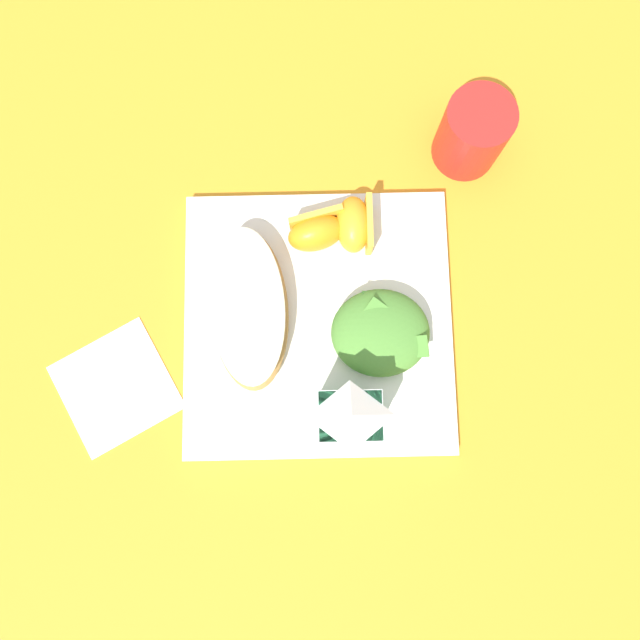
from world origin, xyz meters
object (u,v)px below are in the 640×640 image
green_salad_pile (383,332)px  white_plate (320,323)px  cheesy_pizza_bread (251,307)px  orange_wedge_front (357,224)px  paper_napkin (118,387)px  drinking_red_cup (474,134)px  orange_wedge_middle (321,231)px  milk_carton (351,416)px

green_salad_pile → white_plate: bearing=-13.9°
cheesy_pizza_bread → orange_wedge_front: 0.14m
paper_napkin → green_salad_pile: bearing=-170.3°
cheesy_pizza_bread → green_salad_pile: bearing=167.8°
drinking_red_cup → orange_wedge_middle: bearing=31.7°
white_plate → drinking_red_cup: drinking_red_cup is taller
white_plate → green_salad_pile: bearing=166.1°
white_plate → orange_wedge_middle: orange_wedge_middle is taller
orange_wedge_middle → milk_carton: bearing=97.3°
drinking_red_cup → milk_carton: bearing=64.3°
white_plate → cheesy_pizza_bread: bearing=-10.6°
cheesy_pizza_bread → paper_napkin: bearing=27.9°
milk_carton → orange_wedge_middle: 0.20m
white_plate → milk_carton: size_ratio=2.55×
cheesy_pizza_bread → green_salad_pile: size_ratio=1.75×
white_plate → drinking_red_cup: size_ratio=3.29×
orange_wedge_front → paper_napkin: size_ratio=0.55×
cheesy_pizza_bread → milk_carton: (-0.10, 0.11, 0.04)m
drinking_red_cup → orange_wedge_front: bearing=36.9°
white_plate → orange_wedge_front: (-0.04, -0.10, 0.03)m
orange_wedge_middle → drinking_red_cup: bearing=-148.3°
orange_wedge_front → drinking_red_cup: bearing=-143.1°
orange_wedge_front → paper_napkin: 0.30m
white_plate → orange_wedge_middle: bearing=-91.7°
cheesy_pizza_bread → orange_wedge_middle: bearing=-132.9°
milk_carton → green_salad_pile: bearing=-113.5°
white_plate → orange_wedge_front: size_ratio=4.66×
milk_carton → orange_wedge_front: size_ratio=1.83×
white_plate → paper_napkin: 0.22m
green_salad_pile → paper_napkin: (0.28, 0.05, -0.03)m
white_plate → drinking_red_cup: (-0.17, -0.19, 0.03)m
paper_napkin → orange_wedge_middle: bearing=-144.5°
green_salad_pile → paper_napkin: bearing=9.7°
orange_wedge_middle → paper_napkin: size_ratio=0.61×
white_plate → cheesy_pizza_bread: 0.08m
cheesy_pizza_bread → paper_napkin: cheesy_pizza_bread is taller
milk_carton → orange_wedge_middle: milk_carton is taller
milk_carton → drinking_red_cup: size_ratio=1.29×
milk_carton → orange_wedge_front: (-0.01, -0.20, -0.04)m
white_plate → paper_napkin: bearing=16.4°
orange_wedge_front → paper_napkin: (0.25, 0.16, -0.03)m
cheesy_pizza_bread → paper_napkin: size_ratio=1.60×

